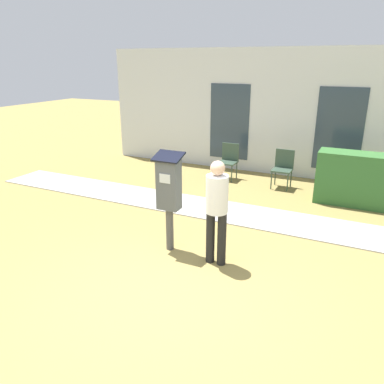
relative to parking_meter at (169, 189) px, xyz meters
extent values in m
plane|color=olive|center=(0.57, -1.08, -1.02)|extent=(40.00, 40.00, 0.00)
cube|color=#A3A099|center=(0.57, 1.85, -1.01)|extent=(12.00, 1.10, 0.02)
cube|color=silver|center=(0.57, 5.02, 0.58)|extent=(10.00, 0.24, 3.20)
cube|color=#2D3D4C|center=(-0.83, 4.89, 0.28)|extent=(1.10, 0.02, 2.00)
cube|color=#2D3D4C|center=(1.97, 4.89, 0.28)|extent=(1.10, 0.02, 2.00)
cylinder|color=#4C4C4C|center=(0.00, 0.00, -0.67)|extent=(0.12, 0.12, 0.70)
cube|color=#4C5156|center=(0.00, 0.00, 0.08)|extent=(0.34, 0.22, 0.80)
cube|color=silver|center=(0.00, -0.12, 0.20)|extent=(0.18, 0.01, 0.14)
cube|color=black|center=(0.00, 0.00, 0.51)|extent=(0.44, 0.31, 0.12)
cylinder|color=black|center=(0.74, -0.09, -0.61)|extent=(0.13, 0.13, 0.82)
cylinder|color=black|center=(0.92, -0.09, -0.61)|extent=(0.13, 0.13, 0.82)
cylinder|color=white|center=(0.83, -0.09, 0.08)|extent=(0.32, 0.32, 0.55)
sphere|color=#D8AD8C|center=(0.83, -0.09, 0.46)|extent=(0.21, 0.21, 0.21)
cylinder|color=#334738|center=(-0.69, 3.74, -0.81)|extent=(0.03, 0.03, 0.42)
cylinder|color=#334738|center=(-0.31, 3.74, -0.81)|extent=(0.03, 0.03, 0.42)
cylinder|color=#334738|center=(-0.69, 4.12, -0.81)|extent=(0.03, 0.03, 0.42)
cylinder|color=#334738|center=(-0.31, 4.12, -0.81)|extent=(0.03, 0.03, 0.42)
cube|color=#334738|center=(-0.50, 3.93, -0.58)|extent=(0.44, 0.44, 0.04)
cube|color=#334738|center=(-0.50, 4.13, -0.34)|extent=(0.44, 0.04, 0.44)
cylinder|color=#334738|center=(0.72, 3.63, -0.81)|extent=(0.03, 0.03, 0.42)
cylinder|color=#334738|center=(1.10, 3.63, -0.81)|extent=(0.03, 0.03, 0.42)
cylinder|color=#334738|center=(0.72, 4.01, -0.81)|extent=(0.03, 0.03, 0.42)
cylinder|color=#334738|center=(1.10, 4.01, -0.81)|extent=(0.03, 0.03, 0.42)
cube|color=#334738|center=(0.91, 3.82, -0.58)|extent=(0.44, 0.44, 0.04)
cube|color=#334738|center=(0.91, 4.03, -0.34)|extent=(0.44, 0.04, 0.44)
cube|color=#33662D|center=(2.68, 3.44, -0.47)|extent=(1.88, 0.60, 1.10)
camera|label=1|loc=(2.66, -4.72, 1.86)|focal=35.00mm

